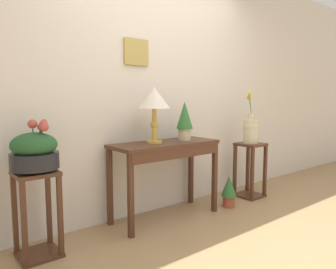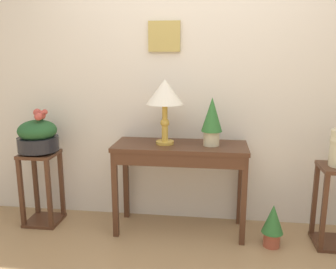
# 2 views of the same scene
# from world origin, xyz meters

# --- Properties ---
(back_wall_with_art) EXTENTS (9.00, 0.13, 2.80)m
(back_wall_with_art) POSITION_xyz_m (-0.00, 1.42, 1.40)
(back_wall_with_art) COLOR beige
(back_wall_with_art) RESTS_ON ground
(console_table) EXTENTS (1.12, 0.44, 0.78)m
(console_table) POSITION_xyz_m (-0.07, 1.09, 0.67)
(console_table) COLOR #472819
(console_table) RESTS_ON ground
(table_lamp) EXTENTS (0.31, 0.31, 0.54)m
(table_lamp) POSITION_xyz_m (-0.21, 1.11, 1.20)
(table_lamp) COLOR gold
(table_lamp) RESTS_ON console_table
(potted_plant_on_console) EXTENTS (0.17, 0.17, 0.40)m
(potted_plant_on_console) POSITION_xyz_m (0.18, 1.11, 1.00)
(potted_plant_on_console) COLOR beige
(potted_plant_on_console) RESTS_ON console_table
(pedestal_stand_left) EXTENTS (0.30, 0.30, 0.67)m
(pedestal_stand_left) POSITION_xyz_m (-1.33, 1.09, 0.34)
(pedestal_stand_left) COLOR #472819
(pedestal_stand_left) RESTS_ON ground
(planter_bowl_wide_left) EXTENTS (0.35, 0.35, 0.39)m
(planter_bowl_wide_left) POSITION_xyz_m (-1.33, 1.09, 0.82)
(planter_bowl_wide_left) COLOR black
(planter_bowl_wide_left) RESTS_ON pedestal_stand_left
(pedestal_stand_right) EXTENTS (0.30, 0.30, 0.67)m
(pedestal_stand_right) POSITION_xyz_m (1.18, 1.01, 0.34)
(pedestal_stand_right) COLOR #472819
(pedestal_stand_right) RESTS_ON ground
(potted_plant_floor) EXTENTS (0.17, 0.17, 0.36)m
(potted_plant_floor) POSITION_xyz_m (0.69, 0.92, 0.20)
(potted_plant_floor) COLOR #9E4733
(potted_plant_floor) RESTS_ON ground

